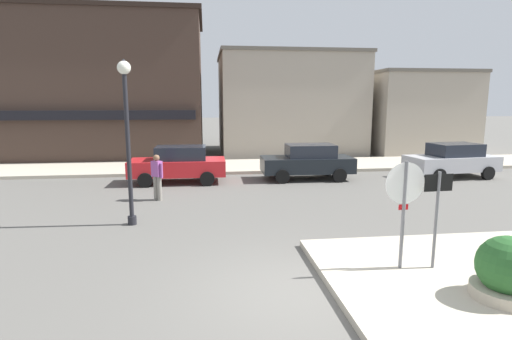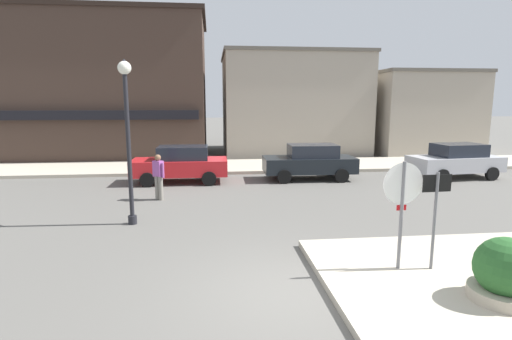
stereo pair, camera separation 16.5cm
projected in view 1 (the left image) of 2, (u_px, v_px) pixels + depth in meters
ground_plane at (300, 293)px, 7.24m from camera, size 160.00×160.00×0.00m
sidewalk_corner at (493, 279)px, 7.61m from camera, size 6.40×4.80×0.15m
kerb_far at (238, 166)px, 20.90m from camera, size 80.00×4.00×0.15m
stop_sign at (404, 201)px, 7.77m from camera, size 0.82×0.08×2.30m
one_way_sign at (437, 210)px, 7.78m from camera, size 0.60×0.07×2.10m
planter at (507, 275)px, 6.68m from camera, size 1.10×1.10×1.23m
lamp_post at (127, 119)px, 10.76m from camera, size 0.36×0.36×4.54m
parked_car_nearest at (179, 164)px, 16.93m from camera, size 4.01×1.90×1.56m
parked_car_second at (308, 161)px, 17.68m from camera, size 4.03×1.93×1.56m
parked_car_third at (452, 160)px, 18.07m from camera, size 4.16×2.20×1.56m
pedestrian_crossing_near at (157, 176)px, 13.91m from camera, size 0.47×0.43×1.61m
building_corner_shop at (108, 87)px, 24.75m from camera, size 11.77×7.72×8.56m
building_storefront_left_near at (287, 104)px, 27.19m from camera, size 9.16×7.84×6.51m
building_storefront_left_mid at (409, 113)px, 27.24m from camera, size 6.52×6.97×5.34m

